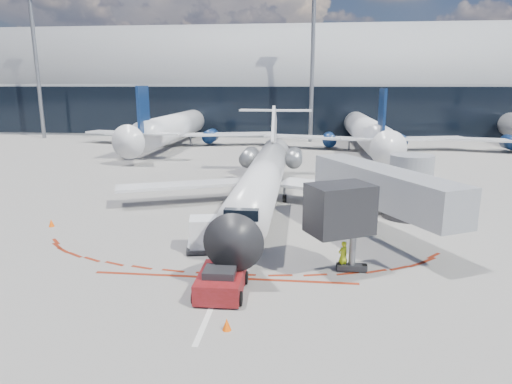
# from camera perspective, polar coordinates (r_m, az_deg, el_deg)

# --- Properties ---
(ground) EXTENTS (260.00, 260.00, 0.00)m
(ground) POSITION_cam_1_polar(r_m,az_deg,el_deg) (35.11, -0.74, -3.08)
(ground) COLOR slate
(ground) RESTS_ON ground
(apron_centerline) EXTENTS (0.25, 40.00, 0.01)m
(apron_centerline) POSITION_cam_1_polar(r_m,az_deg,el_deg) (37.02, -0.37, -2.21)
(apron_centerline) COLOR silver
(apron_centerline) RESTS_ON ground
(apron_stop_bar) EXTENTS (14.00, 0.25, 0.01)m
(apron_stop_bar) POSITION_cam_1_polar(r_m,az_deg,el_deg) (24.41, -4.03, -10.66)
(apron_stop_bar) COLOR maroon
(apron_stop_bar) RESTS_ON ground
(terminal_building) EXTENTS (150.00, 24.15, 24.00)m
(terminal_building) POSITION_cam_1_polar(r_m,az_deg,el_deg) (98.50, 3.87, 12.47)
(terminal_building) COLOR gray
(terminal_building) RESTS_ON ground
(jet_bridge) EXTENTS (10.03, 15.20, 4.90)m
(jet_bridge) POSITION_cam_1_polar(r_m,az_deg,el_deg) (31.72, 16.41, 0.19)
(jet_bridge) COLOR #909398
(jet_bridge) RESTS_ON ground
(light_mast_west) EXTENTS (0.70, 0.70, 25.00)m
(light_mast_west) POSITION_cam_1_polar(r_m,az_deg,el_deg) (95.11, -25.68, 13.60)
(light_mast_west) COLOR slate
(light_mast_west) RESTS_ON ground
(light_mast_centre) EXTENTS (0.70, 0.70, 25.00)m
(light_mast_centre) POSITION_cam_1_polar(r_m,az_deg,el_deg) (81.48, 7.05, 15.03)
(light_mast_centre) COLOR slate
(light_mast_centre) RESTS_ON ground
(regional_jet) EXTENTS (25.20, 31.08, 7.78)m
(regional_jet) POSITION_cam_1_polar(r_m,az_deg,el_deg) (37.49, 1.03, 2.06)
(regional_jet) COLOR silver
(regional_jet) RESTS_ON ground
(pushback_tug) EXTENTS (2.38, 5.45, 1.41)m
(pushback_tug) POSITION_cam_1_polar(r_m,az_deg,el_deg) (22.50, -4.39, -11.09)
(pushback_tug) COLOR #5F0F0D
(pushback_tug) RESTS_ON ground
(ramp_worker) EXTENTS (0.73, 0.67, 1.66)m
(ramp_worker) POSITION_cam_1_polar(r_m,az_deg,el_deg) (25.43, 10.80, -7.85)
(ramp_worker) COLOR #C4DE17
(ramp_worker) RESTS_ON ground
(uld_container) EXTENTS (2.55, 2.29, 2.08)m
(uld_container) POSITION_cam_1_polar(r_m,az_deg,el_deg) (27.94, -6.43, -5.30)
(uld_container) COLOR black
(uld_container) RESTS_ON ground
(safety_cone_left) EXTENTS (0.39, 0.39, 0.55)m
(safety_cone_left) POSITION_cam_1_polar(r_m,az_deg,el_deg) (35.73, -24.21, -3.54)
(safety_cone_left) COLOR #FF5505
(safety_cone_left) RESTS_ON ground
(safety_cone_right) EXTENTS (0.38, 0.38, 0.52)m
(safety_cone_right) POSITION_cam_1_polar(r_m,az_deg,el_deg) (19.62, -3.68, -16.17)
(safety_cone_right) COLOR #FF5505
(safety_cone_right) RESTS_ON ground
(bg_airliner_0) EXTENTS (37.63, 39.85, 12.18)m
(bg_airliner_0) POSITION_cam_1_polar(r_m,az_deg,el_deg) (78.21, -9.86, 10.31)
(bg_airliner_0) COLOR silver
(bg_airliner_0) RESTS_ON ground
(bg_airliner_1) EXTENTS (36.51, 38.65, 11.81)m
(bg_airliner_1) POSITION_cam_1_polar(r_m,az_deg,el_deg) (73.29, 13.53, 9.81)
(bg_airliner_1) COLOR silver
(bg_airliner_1) RESTS_ON ground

